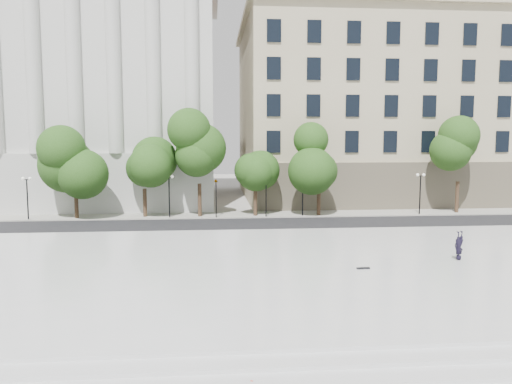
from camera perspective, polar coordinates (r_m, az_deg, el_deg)
ground at (r=25.02m, az=-0.03°, el=-11.15°), size 160.00×160.00×0.00m
plaza at (r=27.83m, az=-0.56°, el=-8.88°), size 44.00×22.00×0.45m
street at (r=42.51m, az=-2.10°, el=-3.92°), size 60.00×8.00×0.02m
far_sidewalk at (r=48.41m, az=-2.45°, el=-2.62°), size 60.00×4.00×0.12m
building_west at (r=64.38m, az=-18.68°, el=10.69°), size 31.50×27.65×25.60m
building_east at (r=66.58m, az=14.61°, el=9.15°), size 36.00×26.15×23.00m
traffic_light_west at (r=46.26m, az=-4.60°, el=1.43°), size 0.45×1.65×4.15m
traffic_light_east at (r=46.51m, az=1.16°, el=1.62°), size 1.07×1.93×4.27m
person_lying at (r=31.29m, az=22.14°, el=-6.79°), size 1.17×1.79×0.46m
skateboard at (r=27.74m, az=12.16°, el=-8.51°), size 0.72×0.23×0.07m
plaza_steps at (r=16.73m, az=2.74°, el=-19.82°), size 44.00×3.00×0.30m
street_trees at (r=46.97m, az=-3.85°, el=3.60°), size 40.81×4.75×7.94m
lamp_posts at (r=46.67m, az=-2.47°, el=0.49°), size 37.63×0.28×4.20m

